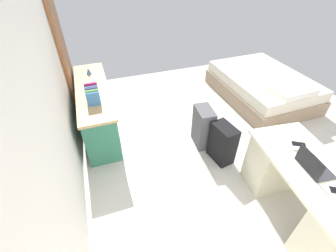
{
  "coord_description": "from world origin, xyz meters",
  "views": [
    {
      "loc": [
        -2.11,
        1.75,
        2.44
      ],
      "look_at": [
        0.05,
        1.0,
        0.6
      ],
      "focal_mm": 24.75,
      "sensor_mm": 36.0,
      "label": 1
    }
  ],
  "objects_px": {
    "bed": "(262,86)",
    "suitcase_spare_grey": "(203,127)",
    "cell_phone_by_mouse": "(299,144)",
    "credenza": "(97,109)",
    "figurine_small": "(89,71)",
    "computer_mouse": "(298,149)",
    "laptop": "(313,166)",
    "suitcase_black": "(222,143)",
    "desk": "(304,194)"
  },
  "relations": [
    {
      "from": "bed",
      "to": "suitcase_spare_grey",
      "type": "bearing_deg",
      "value": 116.47
    },
    {
      "from": "suitcase_spare_grey",
      "to": "cell_phone_by_mouse",
      "type": "distance_m",
      "value": 1.28
    },
    {
      "from": "credenza",
      "to": "suitcase_spare_grey",
      "type": "height_order",
      "value": "credenza"
    },
    {
      "from": "bed",
      "to": "figurine_small",
      "type": "relative_size",
      "value": 17.54
    },
    {
      "from": "computer_mouse",
      "to": "figurine_small",
      "type": "height_order",
      "value": "figurine_small"
    },
    {
      "from": "laptop",
      "to": "suitcase_black",
      "type": "bearing_deg",
      "value": 17.53
    },
    {
      "from": "desk",
      "to": "suitcase_spare_grey",
      "type": "height_order",
      "value": "desk"
    },
    {
      "from": "bed",
      "to": "cell_phone_by_mouse",
      "type": "height_order",
      "value": "cell_phone_by_mouse"
    },
    {
      "from": "bed",
      "to": "laptop",
      "type": "relative_size",
      "value": 5.79
    },
    {
      "from": "laptop",
      "to": "bed",
      "type": "bearing_deg",
      "value": -29.32
    },
    {
      "from": "bed",
      "to": "laptop",
      "type": "bearing_deg",
      "value": 150.68
    },
    {
      "from": "credenza",
      "to": "computer_mouse",
      "type": "distance_m",
      "value": 2.82
    },
    {
      "from": "desk",
      "to": "credenza",
      "type": "relative_size",
      "value": 0.84
    },
    {
      "from": "suitcase_black",
      "to": "figurine_small",
      "type": "xyz_separation_m",
      "value": [
        1.78,
        1.53,
        0.5
      ]
    },
    {
      "from": "computer_mouse",
      "to": "suitcase_black",
      "type": "bearing_deg",
      "value": 33.9
    },
    {
      "from": "laptop",
      "to": "cell_phone_by_mouse",
      "type": "distance_m",
      "value": 0.35
    },
    {
      "from": "suitcase_black",
      "to": "suitcase_spare_grey",
      "type": "bearing_deg",
      "value": 7.5
    },
    {
      "from": "credenza",
      "to": "desk",
      "type": "bearing_deg",
      "value": -141.28
    },
    {
      "from": "desk",
      "to": "credenza",
      "type": "distance_m",
      "value": 3.0
    },
    {
      "from": "computer_mouse",
      "to": "desk",
      "type": "bearing_deg",
      "value": 178.54
    },
    {
      "from": "desk",
      "to": "computer_mouse",
      "type": "bearing_deg",
      "value": -7.98
    },
    {
      "from": "suitcase_black",
      "to": "cell_phone_by_mouse",
      "type": "distance_m",
      "value": 0.94
    },
    {
      "from": "bed",
      "to": "suitcase_spare_grey",
      "type": "height_order",
      "value": "suitcase_spare_grey"
    },
    {
      "from": "bed",
      "to": "computer_mouse",
      "type": "distance_m",
      "value": 2.33
    },
    {
      "from": "desk",
      "to": "suitcase_black",
      "type": "xyz_separation_m",
      "value": [
        1.05,
        0.34,
        -0.1
      ]
    },
    {
      "from": "desk",
      "to": "bed",
      "type": "distance_m",
      "value": 2.56
    },
    {
      "from": "bed",
      "to": "suitcase_spare_grey",
      "type": "distance_m",
      "value": 1.86
    },
    {
      "from": "cell_phone_by_mouse",
      "to": "figurine_small",
      "type": "relative_size",
      "value": 1.24
    },
    {
      "from": "bed",
      "to": "cell_phone_by_mouse",
      "type": "distance_m",
      "value": 2.24
    },
    {
      "from": "bed",
      "to": "figurine_small",
      "type": "distance_m",
      "value": 3.18
    },
    {
      "from": "credenza",
      "to": "computer_mouse",
      "type": "bearing_deg",
      "value": -136.67
    },
    {
      "from": "suitcase_black",
      "to": "laptop",
      "type": "height_order",
      "value": "laptop"
    },
    {
      "from": "bed",
      "to": "computer_mouse",
      "type": "height_order",
      "value": "computer_mouse"
    },
    {
      "from": "suitcase_black",
      "to": "credenza",
      "type": "bearing_deg",
      "value": 40.96
    },
    {
      "from": "cell_phone_by_mouse",
      "to": "figurine_small",
      "type": "bearing_deg",
      "value": 70.41
    },
    {
      "from": "desk",
      "to": "credenza",
      "type": "height_order",
      "value": "desk"
    },
    {
      "from": "laptop",
      "to": "figurine_small",
      "type": "bearing_deg",
      "value": 33.62
    },
    {
      "from": "suitcase_black",
      "to": "computer_mouse",
      "type": "bearing_deg",
      "value": -161.63
    },
    {
      "from": "suitcase_black",
      "to": "cell_phone_by_mouse",
      "type": "xyz_separation_m",
      "value": [
        -0.69,
        -0.46,
        0.45
      ]
    },
    {
      "from": "figurine_small",
      "to": "suitcase_spare_grey",
      "type": "bearing_deg",
      "value": -134.66
    },
    {
      "from": "laptop",
      "to": "figurine_small",
      "type": "height_order",
      "value": "laptop"
    },
    {
      "from": "desk",
      "to": "suitcase_spare_grey",
      "type": "relative_size",
      "value": 2.44
    },
    {
      "from": "suitcase_spare_grey",
      "to": "computer_mouse",
      "type": "height_order",
      "value": "computer_mouse"
    },
    {
      "from": "suitcase_spare_grey",
      "to": "cell_phone_by_mouse",
      "type": "relative_size",
      "value": 4.54
    },
    {
      "from": "bed",
      "to": "laptop",
      "type": "xyz_separation_m",
      "value": [
        -2.2,
        1.24,
        0.54
      ]
    },
    {
      "from": "credenza",
      "to": "computer_mouse",
      "type": "relative_size",
      "value": 18.0
    },
    {
      "from": "figurine_small",
      "to": "desk",
      "type": "bearing_deg",
      "value": -146.48
    },
    {
      "from": "credenza",
      "to": "figurine_small",
      "type": "bearing_deg",
      "value": 0.18
    },
    {
      "from": "desk",
      "to": "bed",
      "type": "xyz_separation_m",
      "value": [
        2.26,
        -1.21,
        -0.14
      ]
    },
    {
      "from": "figurine_small",
      "to": "bed",
      "type": "bearing_deg",
      "value": -100.57
    }
  ]
}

